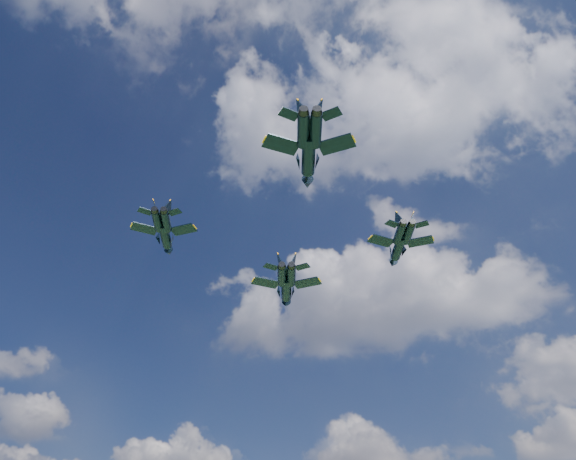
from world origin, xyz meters
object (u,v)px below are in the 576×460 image
at_px(jet_lead, 286,290).
at_px(jet_slot, 308,158).
at_px(jet_left, 166,237).
at_px(jet_right, 398,248).

relative_size(jet_lead, jet_slot, 1.08).
xyz_separation_m(jet_left, jet_slot, (28.97, -11.95, -1.56)).
height_order(jet_left, jet_slot, jet_left).
relative_size(jet_left, jet_slot, 0.87).
xyz_separation_m(jet_lead, jet_right, (23.53, -10.57, -2.29)).
bearing_deg(jet_left, jet_lead, 39.75).
relative_size(jet_right, jet_slot, 0.88).
bearing_deg(jet_right, jet_slot, -127.98).
xyz_separation_m(jet_right, jet_slot, (-7.43, -25.55, 0.42)).
xyz_separation_m(jet_lead, jet_slot, (16.09, -36.12, -1.88)).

